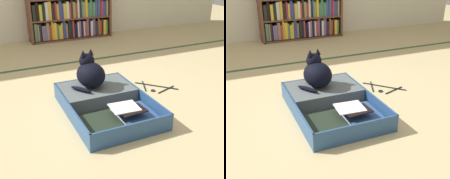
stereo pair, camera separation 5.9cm
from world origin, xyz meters
The scene contains 6 objects.
ground_plane centered at (0.00, 0.00, 0.00)m, with size 10.00×10.00×0.00m, color tan.
tatami_border centered at (0.00, 1.23, 0.00)m, with size 4.80×0.05×0.00m.
bookshelf centered at (0.42, 2.26, 0.42)m, with size 1.17×0.23×0.87m.
open_suitcase centered at (-0.03, 0.12, 0.05)m, with size 0.59×0.83×0.13m.
black_cat centered at (-0.07, 0.27, 0.23)m, with size 0.29×0.29×0.29m.
clothes_hanger centered at (0.54, 0.25, 0.01)m, with size 0.28×0.30×0.01m.
Camera 2 is at (-0.73, -1.64, 1.01)m, focal length 44.92 mm.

